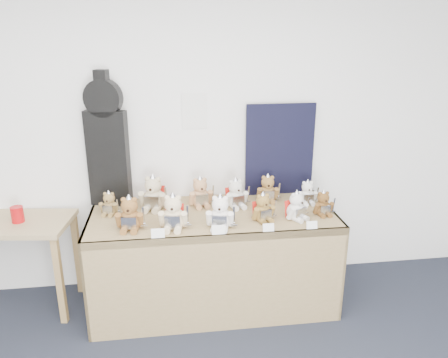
{
  "coord_description": "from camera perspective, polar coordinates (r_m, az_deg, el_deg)",
  "views": [
    {
      "loc": [
        0.04,
        -1.14,
        2.2
      ],
      "look_at": [
        0.47,
        1.97,
        1.14
      ],
      "focal_mm": 35.0,
      "sensor_mm": 36.0,
      "label": 1
    }
  ],
  "objects": [
    {
      "name": "entry_card_d",
      "position": [
        3.29,
        11.41,
        -5.91
      ],
      "size": [
        0.08,
        0.02,
        0.06
      ],
      "primitive_type": "cube",
      "rotation": [
        -0.24,
        0.0,
        -0.01
      ],
      "color": "silver",
      "rests_on": "display_table"
    },
    {
      "name": "display_table",
      "position": [
        3.51,
        -1.31,
        -7.6
      ],
      "size": [
        1.97,
        0.83,
        0.82
      ],
      "rotation": [
        0.0,
        0.0,
        -0.01
      ],
      "color": "olive",
      "rests_on": "floor"
    },
    {
      "name": "teddy_front_centre",
      "position": [
        3.21,
        -0.51,
        -4.52
      ],
      "size": [
        0.23,
        0.21,
        0.29
      ],
      "rotation": [
        0.0,
        0.0,
        -0.22
      ],
      "color": "white",
      "rests_on": "display_table"
    },
    {
      "name": "teddy_back_centre_right",
      "position": [
        3.6,
        1.55,
        -2.03
      ],
      "size": [
        0.23,
        0.21,
        0.27
      ],
      "rotation": [
        0.0,
        0.0,
        0.25
      ],
      "color": "silver",
      "rests_on": "display_table"
    },
    {
      "name": "teddy_front_far_left",
      "position": [
        3.26,
        -12.2,
        -4.6
      ],
      "size": [
        0.23,
        0.2,
        0.29
      ],
      "rotation": [
        0.0,
        0.0,
        -0.1
      ],
      "color": "brown",
      "rests_on": "display_table"
    },
    {
      "name": "entry_card_a",
      "position": [
        3.12,
        -8.63,
        -7.02
      ],
      "size": [
        0.09,
        0.02,
        0.07
      ],
      "primitive_type": "cube",
      "rotation": [
        -0.24,
        0.0,
        -0.01
      ],
      "color": "silver",
      "rests_on": "display_table"
    },
    {
      "name": "entry_card_c",
      "position": [
        3.2,
        5.83,
        -6.32
      ],
      "size": [
        0.08,
        0.02,
        0.06
      ],
      "primitive_type": "cube",
      "rotation": [
        -0.24,
        0.0,
        -0.01
      ],
      "color": "silver",
      "rests_on": "display_table"
    },
    {
      "name": "teddy_front_far_right",
      "position": [
        3.41,
        9.46,
        -3.62
      ],
      "size": [
        0.21,
        0.2,
        0.25
      ],
      "rotation": [
        0.0,
        0.0,
        0.5
      ],
      "color": "silver",
      "rests_on": "display_table"
    },
    {
      "name": "guitar_case",
      "position": [
        3.65,
        -15.03,
        4.76
      ],
      "size": [
        0.35,
        0.18,
        1.11
      ],
      "rotation": [
        0.0,
        0.0,
        -0.27
      ],
      "color": "black",
      "rests_on": "display_table"
    },
    {
      "name": "room_shell",
      "position": [
        3.69,
        -3.89,
        8.83
      ],
      "size": [
        6.0,
        6.0,
        6.0
      ],
      "color": "silver",
      "rests_on": "floor"
    },
    {
      "name": "navy_board",
      "position": [
        3.83,
        7.31,
        3.79
      ],
      "size": [
        0.61,
        0.03,
        0.81
      ],
      "primitive_type": "cube",
      "rotation": [
        0.0,
        0.0,
        0.01
      ],
      "color": "black",
      "rests_on": "display_table"
    },
    {
      "name": "teddy_back_centre_left",
      "position": [
        3.62,
        -3.1,
        -1.85
      ],
      "size": [
        0.23,
        0.2,
        0.28
      ],
      "rotation": [
        0.0,
        0.0,
        0.15
      ],
      "color": "tan",
      "rests_on": "display_table"
    },
    {
      "name": "teddy_back_end",
      "position": [
        3.74,
        10.82,
        -1.83
      ],
      "size": [
        0.18,
        0.14,
        0.22
      ],
      "rotation": [
        0.0,
        0.0,
        -0.01
      ],
      "color": "silver",
      "rests_on": "display_table"
    },
    {
      "name": "teddy_front_right",
      "position": [
        3.35,
        5.1,
        -3.85
      ],
      "size": [
        0.21,
        0.19,
        0.25
      ],
      "rotation": [
        0.0,
        0.0,
        0.24
      ],
      "color": "olive",
      "rests_on": "display_table"
    },
    {
      "name": "teddy_front_left",
      "position": [
        3.22,
        -6.64,
        -4.5
      ],
      "size": [
        0.24,
        0.22,
        0.3
      ],
      "rotation": [
        0.0,
        0.0,
        -0.15
      ],
      "color": "beige",
      "rests_on": "display_table"
    },
    {
      "name": "teddy_back_far_left",
      "position": [
        3.57,
        -14.76,
        -3.21
      ],
      "size": [
        0.17,
        0.16,
        0.21
      ],
      "rotation": [
        0.0,
        0.0,
        -0.24
      ],
      "color": "olive",
      "rests_on": "display_table"
    },
    {
      "name": "teddy_back_left",
      "position": [
        3.59,
        -9.2,
        -2.0
      ],
      "size": [
        0.26,
        0.24,
        0.32
      ],
      "rotation": [
        0.0,
        0.0,
        -0.28
      ],
      "color": "#C6B591",
      "rests_on": "display_table"
    },
    {
      "name": "side_table",
      "position": [
        3.9,
        -25.98,
        -6.67
      ],
      "size": [
        0.99,
        0.64,
        0.78
      ],
      "rotation": [
        0.0,
        0.0,
        -0.13
      ],
      "color": "#9C7C54",
      "rests_on": "floor"
    },
    {
      "name": "teddy_back_right",
      "position": [
        3.74,
        5.72,
        -1.37
      ],
      "size": [
        0.21,
        0.18,
        0.26
      ],
      "rotation": [
        0.0,
        0.0,
        -0.09
      ],
      "color": "olive",
      "rests_on": "display_table"
    },
    {
      "name": "red_cup",
      "position": [
        3.79,
        -25.38,
        -4.2
      ],
      "size": [
        0.1,
        0.1,
        0.13
      ],
      "primitive_type": "cylinder",
      "color": "#B30B10",
      "rests_on": "side_table"
    },
    {
      "name": "teddy_front_end",
      "position": [
        3.53,
        12.83,
        -3.24
      ],
      "size": [
        0.18,
        0.15,
        0.22
      ],
      "rotation": [
        0.0,
        0.0,
        0.08
      ],
      "color": "brown",
      "rests_on": "display_table"
    },
    {
      "name": "entry_card_b",
      "position": [
        3.14,
        -0.73,
        -6.65
      ],
      "size": [
        0.1,
        0.02,
        0.07
      ],
      "primitive_type": "cube",
      "rotation": [
        -0.24,
        0.0,
        -0.01
      ],
      "color": "silver",
      "rests_on": "display_table"
    }
  ]
}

